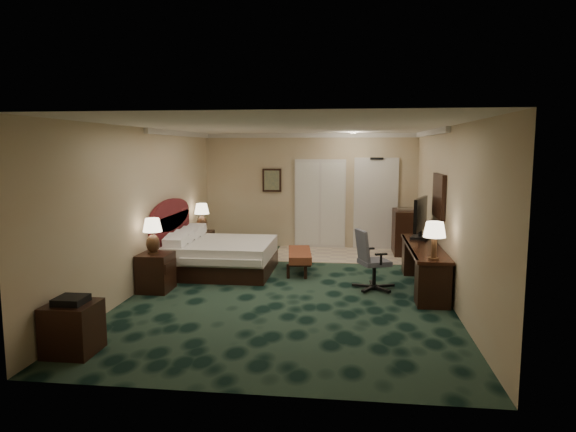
# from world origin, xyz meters

# --- Properties ---
(floor) EXTENTS (5.00, 7.50, 0.00)m
(floor) POSITION_xyz_m (0.00, 0.00, 0.00)
(floor) COLOR black
(floor) RESTS_ON ground
(ceiling) EXTENTS (5.00, 7.50, 0.00)m
(ceiling) POSITION_xyz_m (0.00, 0.00, 2.70)
(ceiling) COLOR silver
(ceiling) RESTS_ON wall_back
(wall_back) EXTENTS (5.00, 0.00, 2.70)m
(wall_back) POSITION_xyz_m (0.00, 3.75, 1.35)
(wall_back) COLOR beige
(wall_back) RESTS_ON ground
(wall_front) EXTENTS (5.00, 0.00, 2.70)m
(wall_front) POSITION_xyz_m (0.00, -3.75, 1.35)
(wall_front) COLOR beige
(wall_front) RESTS_ON ground
(wall_left) EXTENTS (0.00, 7.50, 2.70)m
(wall_left) POSITION_xyz_m (-2.50, 0.00, 1.35)
(wall_left) COLOR beige
(wall_left) RESTS_ON ground
(wall_right) EXTENTS (0.00, 7.50, 2.70)m
(wall_right) POSITION_xyz_m (2.50, 0.00, 1.35)
(wall_right) COLOR beige
(wall_right) RESTS_ON ground
(crown_molding) EXTENTS (5.00, 7.50, 0.10)m
(crown_molding) POSITION_xyz_m (0.00, 0.00, 2.65)
(crown_molding) COLOR silver
(crown_molding) RESTS_ON wall_back
(tile_patch) EXTENTS (3.20, 1.70, 0.01)m
(tile_patch) POSITION_xyz_m (0.90, 2.90, 0.01)
(tile_patch) COLOR #C2AC98
(tile_patch) RESTS_ON ground
(headboard) EXTENTS (0.12, 2.00, 1.40)m
(headboard) POSITION_xyz_m (-2.44, 1.00, 0.70)
(headboard) COLOR #521816
(headboard) RESTS_ON ground
(entry_door) EXTENTS (1.02, 0.06, 2.18)m
(entry_door) POSITION_xyz_m (1.55, 3.72, 1.05)
(entry_door) COLOR silver
(entry_door) RESTS_ON ground
(closet_doors) EXTENTS (1.20, 0.06, 2.10)m
(closet_doors) POSITION_xyz_m (0.25, 3.71, 1.05)
(closet_doors) COLOR beige
(closet_doors) RESTS_ON ground
(wall_art) EXTENTS (0.45, 0.06, 0.55)m
(wall_art) POSITION_xyz_m (-0.90, 3.71, 1.60)
(wall_art) COLOR #4C5B51
(wall_art) RESTS_ON wall_back
(wall_mirror) EXTENTS (0.05, 0.95, 0.75)m
(wall_mirror) POSITION_xyz_m (2.46, 0.60, 1.55)
(wall_mirror) COLOR white
(wall_mirror) RESTS_ON wall_right
(bed) EXTENTS (1.90, 1.76, 0.60)m
(bed) POSITION_xyz_m (-1.45, 1.01, 0.30)
(bed) COLOR silver
(bed) RESTS_ON ground
(nightstand_near) EXTENTS (0.50, 0.58, 0.63)m
(nightstand_near) POSITION_xyz_m (-2.23, -0.36, 0.32)
(nightstand_near) COLOR black
(nightstand_near) RESTS_ON ground
(nightstand_far) EXTENTS (0.44, 0.50, 0.55)m
(nightstand_far) POSITION_xyz_m (-2.26, 2.45, 0.27)
(nightstand_far) COLOR black
(nightstand_far) RESTS_ON ground
(lamp_near) EXTENTS (0.40, 0.40, 0.59)m
(lamp_near) POSITION_xyz_m (-2.25, -0.38, 0.93)
(lamp_near) COLOR black
(lamp_near) RESTS_ON nightstand_near
(lamp_far) EXTENTS (0.39, 0.39, 0.61)m
(lamp_far) POSITION_xyz_m (-2.27, 2.50, 0.85)
(lamp_far) COLOR black
(lamp_far) RESTS_ON nightstand_far
(bed_bench) EXTENTS (0.56, 1.25, 0.41)m
(bed_bench) POSITION_xyz_m (0.02, 1.22, 0.20)
(bed_bench) COLOR brown
(bed_bench) RESTS_ON ground
(side_table) EXTENTS (0.55, 0.55, 0.59)m
(side_table) POSITION_xyz_m (-2.20, -3.00, 0.30)
(side_table) COLOR black
(side_table) RESTS_ON ground
(desk) EXTENTS (0.54, 2.50, 0.72)m
(desk) POSITION_xyz_m (2.21, 0.36, 0.36)
(desk) COLOR black
(desk) RESTS_ON ground
(tv) EXTENTS (0.38, 0.95, 0.75)m
(tv) POSITION_xyz_m (2.23, 1.07, 1.10)
(tv) COLOR black
(tv) RESTS_ON desk
(desk_lamp) EXTENTS (0.40, 0.40, 0.57)m
(desk_lamp) POSITION_xyz_m (2.20, -0.70, 1.01)
(desk_lamp) COLOR black
(desk_lamp) RESTS_ON desk
(desk_chair) EXTENTS (0.76, 0.74, 1.02)m
(desk_chair) POSITION_xyz_m (1.38, 0.16, 0.51)
(desk_chair) COLOR #484A55
(desk_chair) RESTS_ON ground
(minibar) EXTENTS (0.52, 0.94, 0.99)m
(minibar) POSITION_xyz_m (2.19, 3.20, 0.50)
(minibar) COLOR black
(minibar) RESTS_ON ground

